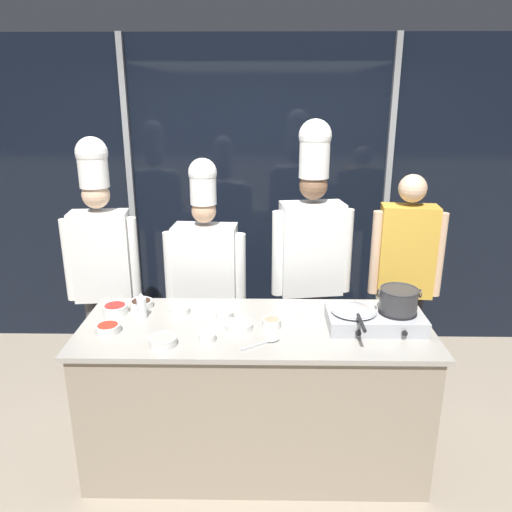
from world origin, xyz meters
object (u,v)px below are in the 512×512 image
object	(u,v)px
serving_spoon_slotted	(268,341)
prep_bowl_noodles	(207,336)
stock_pot	(399,300)
person_guest	(405,265)
frying_pan	(354,308)
squeeze_bottle_clear	(142,306)
prep_bowl_chicken	(224,314)
chef_sous	(206,267)
prep_bowl_mushrooms	(272,322)
prep_bowl_chili_flakes	(108,328)
prep_bowl_shrimp	(163,340)
prep_bowl_onion	(180,309)
prep_bowl_soy_glaze	(141,303)
prep_bowl_bell_pepper	(115,308)
portable_stove	(375,319)
chef_line	(311,245)
prep_bowl_bean_sprouts	(239,325)
chef_head	(102,251)

from	to	relation	value
serving_spoon_slotted	prep_bowl_noodles	bearing A→B (deg)	176.94
stock_pot	person_guest	bearing A→B (deg)	72.17
stock_pot	frying_pan	bearing A→B (deg)	-178.98
squeeze_bottle_clear	person_guest	distance (m)	1.89
prep_bowl_chicken	chef_sous	size ratio (longest dim) A/B	0.06
prep_bowl_mushrooms	prep_bowl_noodles	distance (m)	0.40
prep_bowl_chili_flakes	prep_bowl_shrimp	xyz separation A→B (m)	(0.34, -0.15, 0.00)
prep_bowl_mushrooms	prep_bowl_onion	size ratio (longest dim) A/B	0.87
stock_pot	prep_bowl_chicken	size ratio (longest dim) A/B	2.24
prep_bowl_soy_glaze	prep_bowl_onion	bearing A→B (deg)	-17.49
prep_bowl_bell_pepper	serving_spoon_slotted	distance (m)	1.02
prep_bowl_chili_flakes	person_guest	world-z (taller)	person_guest
prep_bowl_bell_pepper	prep_bowl_noodles	xyz separation A→B (m)	(0.61, -0.34, -0.01)
stock_pot	prep_bowl_onion	xyz separation A→B (m)	(-1.31, 0.17, -0.15)
serving_spoon_slotted	chef_sous	bearing A→B (deg)	114.62
prep_bowl_mushrooms	chef_sous	size ratio (longest dim) A/B	0.06
portable_stove	person_guest	xyz separation A→B (m)	(0.37, 0.76, 0.07)
squeeze_bottle_clear	chef_line	xyz separation A→B (m)	(1.08, 0.68, 0.18)
serving_spoon_slotted	prep_bowl_chicken	bearing A→B (deg)	131.29
squeeze_bottle_clear	prep_bowl_bean_sprouts	distance (m)	0.61
portable_stove	stock_pot	distance (m)	0.18
prep_bowl_soy_glaze	chef_line	bearing A→B (deg)	25.02
serving_spoon_slotted	person_guest	world-z (taller)	person_guest
prep_bowl_soy_glaze	prep_bowl_noodles	xyz separation A→B (m)	(0.47, -0.44, -0.00)
prep_bowl_onion	prep_bowl_bean_sprouts	bearing A→B (deg)	-29.81
stock_pot	chef_line	bearing A→B (deg)	119.35
prep_bowl_onion	prep_bowl_shrimp	size ratio (longest dim) A/B	0.84
prep_bowl_soy_glaze	prep_bowl_chili_flakes	bearing A→B (deg)	-107.34
portable_stove	squeeze_bottle_clear	size ratio (longest dim) A/B	3.36
stock_pot	person_guest	xyz separation A→B (m)	(0.25, 0.76, -0.06)
prep_bowl_onion	prep_bowl_shrimp	xyz separation A→B (m)	(-0.02, -0.42, 0.01)
prep_bowl_noodles	chef_line	world-z (taller)	chef_line
prep_bowl_bean_sprouts	prep_bowl_chicken	xyz separation A→B (m)	(-0.09, 0.14, 0.00)
squeeze_bottle_clear	prep_bowl_soy_glaze	xyz separation A→B (m)	(-0.04, 0.16, -0.05)
prep_bowl_bean_sprouts	chef_head	bearing A→B (deg)	143.47
frying_pan	person_guest	size ratio (longest dim) A/B	0.27
prep_bowl_mushrooms	chef_head	distance (m)	1.42
prep_bowl_noodles	chef_sous	size ratio (longest dim) A/B	0.05
frying_pan	prep_bowl_shrimp	size ratio (longest dim) A/B	3.01
prep_bowl_onion	prep_bowl_shrimp	world-z (taller)	prep_bowl_shrimp
chef_head	squeeze_bottle_clear	bearing A→B (deg)	118.49
prep_bowl_shrimp	chef_head	bearing A→B (deg)	122.71
chef_head	chef_line	world-z (taller)	chef_line
serving_spoon_slotted	person_guest	distance (m)	1.40
serving_spoon_slotted	prep_bowl_bean_sprouts	bearing A→B (deg)	136.81
chef_sous	chef_line	world-z (taller)	chef_line
prep_bowl_shrimp	chef_head	size ratio (longest dim) A/B	0.08
prep_bowl_bean_sprouts	person_guest	bearing A→B (deg)	34.65
squeeze_bottle_clear	prep_bowl_mushrooms	size ratio (longest dim) A/B	1.48
squeeze_bottle_clear	person_guest	world-z (taller)	person_guest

